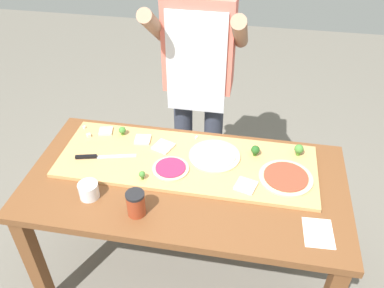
{
  "coord_description": "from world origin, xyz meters",
  "views": [
    {
      "loc": [
        0.29,
        -1.43,
        2.12
      ],
      "look_at": [
        0.0,
        0.17,
        0.86
      ],
      "focal_mm": 37.61,
      "sensor_mm": 36.0,
      "label": 1
    }
  ],
  "objects_px": {
    "broccoli_floret_center_right": "(255,150)",
    "cook_center": "(199,72)",
    "pizza_slice_center": "(143,140)",
    "pizza_whole_beet_magenta": "(171,168)",
    "broccoli_floret_back_right": "(122,130)",
    "pizza_whole_tomato_red": "(286,177)",
    "broccoli_floret_front_left": "(142,175)",
    "pizza_whole_white_garlic": "(214,156)",
    "chefs_knife": "(97,157)",
    "broccoli_floret_back_mid": "(299,149)",
    "cheese_crumble_a": "(84,127)",
    "cheese_crumble_b": "(89,135)",
    "pizza_slice_far_right": "(106,131)",
    "cheese_crumble_c": "(196,137)",
    "sauce_jar": "(136,203)",
    "pizza_slice_near_right": "(246,186)",
    "prep_table": "(186,194)",
    "pizza_slice_far_left": "(163,147)",
    "recipe_note": "(318,233)",
    "flour_cup": "(89,191)"
  },
  "relations": [
    {
      "from": "pizza_slice_center",
      "to": "pizza_whole_beet_magenta",
      "type": "bearing_deg",
      "value": -45.34
    },
    {
      "from": "pizza_whole_white_garlic",
      "to": "pizza_slice_far_right",
      "type": "distance_m",
      "value": 0.64
    },
    {
      "from": "broccoli_floret_back_right",
      "to": "sauce_jar",
      "type": "distance_m",
      "value": 0.58
    },
    {
      "from": "pizza_whole_beet_magenta",
      "to": "pizza_slice_far_left",
      "type": "relative_size",
      "value": 1.9
    },
    {
      "from": "broccoli_floret_front_left",
      "to": "cheese_crumble_c",
      "type": "relative_size",
      "value": 3.66
    },
    {
      "from": "broccoli_floret_back_right",
      "to": "broccoli_floret_front_left",
      "type": "relative_size",
      "value": 1.1
    },
    {
      "from": "prep_table",
      "to": "recipe_note",
      "type": "xyz_separation_m",
      "value": [
        0.62,
        -0.23,
        0.11
      ]
    },
    {
      "from": "pizza_slice_far_left",
      "to": "cheese_crumble_b",
      "type": "height_order",
      "value": "cheese_crumble_b"
    },
    {
      "from": "prep_table",
      "to": "pizza_slice_center",
      "type": "relative_size",
      "value": 18.86
    },
    {
      "from": "cheese_crumble_a",
      "to": "cheese_crumble_c",
      "type": "relative_size",
      "value": 1.11
    },
    {
      "from": "broccoli_floret_back_mid",
      "to": "pizza_slice_center",
      "type": "bearing_deg",
      "value": -178.16
    },
    {
      "from": "pizza_whole_white_garlic",
      "to": "sauce_jar",
      "type": "xyz_separation_m",
      "value": [
        -0.29,
        -0.43,
        0.03
      ]
    },
    {
      "from": "pizza_whole_beet_magenta",
      "to": "sauce_jar",
      "type": "distance_m",
      "value": 0.31
    },
    {
      "from": "broccoli_floret_front_left",
      "to": "recipe_note",
      "type": "relative_size",
      "value": 0.28
    },
    {
      "from": "cheese_crumble_a",
      "to": "cheese_crumble_b",
      "type": "height_order",
      "value": "cheese_crumble_b"
    },
    {
      "from": "broccoli_floret_front_left",
      "to": "prep_table",
      "type": "bearing_deg",
      "value": 16.42
    },
    {
      "from": "pizza_whole_tomato_red",
      "to": "broccoli_floret_front_left",
      "type": "relative_size",
      "value": 5.69
    },
    {
      "from": "broccoli_floret_back_right",
      "to": "cheese_crumble_a",
      "type": "xyz_separation_m",
      "value": [
        -0.23,
        0.02,
        -0.02
      ]
    },
    {
      "from": "pizza_whole_beet_magenta",
      "to": "flour_cup",
      "type": "distance_m",
      "value": 0.41
    },
    {
      "from": "pizza_whole_tomato_red",
      "to": "cook_center",
      "type": "height_order",
      "value": "cook_center"
    },
    {
      "from": "chefs_knife",
      "to": "broccoli_floret_back_mid",
      "type": "distance_m",
      "value": 1.04
    },
    {
      "from": "cheese_crumble_c",
      "to": "sauce_jar",
      "type": "xyz_separation_m",
      "value": [
        -0.17,
        -0.57,
        0.03
      ]
    },
    {
      "from": "pizza_slice_center",
      "to": "chefs_knife",
      "type": "bearing_deg",
      "value": -136.62
    },
    {
      "from": "pizza_whole_beet_magenta",
      "to": "cheese_crumble_b",
      "type": "xyz_separation_m",
      "value": [
        -0.51,
        0.18,
        0.0
      ]
    },
    {
      "from": "pizza_slice_center",
      "to": "cheese_crumble_a",
      "type": "xyz_separation_m",
      "value": [
        -0.36,
        0.05,
        0.0
      ]
    },
    {
      "from": "broccoli_floret_center_right",
      "to": "cheese_crumble_c",
      "type": "distance_m",
      "value": 0.34
    },
    {
      "from": "chefs_knife",
      "to": "broccoli_floret_front_left",
      "type": "bearing_deg",
      "value": -22.69
    },
    {
      "from": "broccoli_floret_back_mid",
      "to": "pizza_whole_tomato_red",
      "type": "bearing_deg",
      "value": -107.75
    },
    {
      "from": "broccoli_floret_back_right",
      "to": "pizza_whole_white_garlic",
      "type": "bearing_deg",
      "value": -10.66
    },
    {
      "from": "cheese_crumble_c",
      "to": "recipe_note",
      "type": "relative_size",
      "value": 0.08
    },
    {
      "from": "pizza_whole_white_garlic",
      "to": "pizza_slice_center",
      "type": "height_order",
      "value": "pizza_whole_white_garlic"
    },
    {
      "from": "prep_table",
      "to": "pizza_whole_tomato_red",
      "type": "xyz_separation_m",
      "value": [
        0.48,
        0.07,
        0.13
      ]
    },
    {
      "from": "pizza_whole_tomato_red",
      "to": "broccoli_floret_back_right",
      "type": "height_order",
      "value": "broccoli_floret_back_right"
    },
    {
      "from": "broccoli_floret_center_right",
      "to": "broccoli_floret_back_mid",
      "type": "bearing_deg",
      "value": 11.06
    },
    {
      "from": "pizza_whole_tomato_red",
      "to": "pizza_slice_center",
      "type": "distance_m",
      "value": 0.79
    },
    {
      "from": "pizza_whole_beet_magenta",
      "to": "pizza_slice_center",
      "type": "xyz_separation_m",
      "value": [
        -0.2,
        0.2,
        -0.0
      ]
    },
    {
      "from": "pizza_slice_center",
      "to": "prep_table",
      "type": "bearing_deg",
      "value": -39.82
    },
    {
      "from": "broccoli_floret_center_right",
      "to": "cook_center",
      "type": "relative_size",
      "value": 0.04
    },
    {
      "from": "prep_table",
      "to": "cheese_crumble_b",
      "type": "xyz_separation_m",
      "value": [
        -0.59,
        0.22,
        0.13
      ]
    },
    {
      "from": "sauce_jar",
      "to": "cook_center",
      "type": "relative_size",
      "value": 0.07
    },
    {
      "from": "pizza_slice_near_right",
      "to": "cheese_crumble_c",
      "type": "relative_size",
      "value": 7.5
    },
    {
      "from": "prep_table",
      "to": "chefs_knife",
      "type": "relative_size",
      "value": 5.12
    },
    {
      "from": "pizza_slice_far_left",
      "to": "cheese_crumble_b",
      "type": "xyz_separation_m",
      "value": [
        -0.43,
        0.02,
        0.0
      ]
    },
    {
      "from": "pizza_slice_near_right",
      "to": "chefs_knife",
      "type": "bearing_deg",
      "value": 174.11
    },
    {
      "from": "pizza_whole_beet_magenta",
      "to": "pizza_slice_far_right",
      "type": "xyz_separation_m",
      "value": [
        -0.43,
        0.24,
        -0.0
      ]
    },
    {
      "from": "chefs_knife",
      "to": "broccoli_floret_back_right",
      "type": "distance_m",
      "value": 0.23
    },
    {
      "from": "pizza_slice_center",
      "to": "pizza_slice_far_right",
      "type": "bearing_deg",
      "value": 170.25
    },
    {
      "from": "pizza_slice_center",
      "to": "broccoli_floret_back_right",
      "type": "height_order",
      "value": "broccoli_floret_back_right"
    },
    {
      "from": "pizza_slice_far_left",
      "to": "cheese_crumble_c",
      "type": "distance_m",
      "value": 0.19
    },
    {
      "from": "chefs_knife",
      "to": "pizza_whole_tomato_red",
      "type": "bearing_deg",
      "value": 0.73
    }
  ]
}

